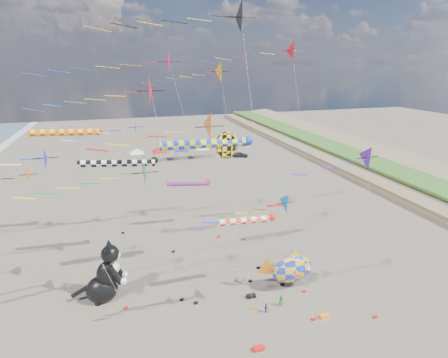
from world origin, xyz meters
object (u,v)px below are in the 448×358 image
cat_inflatable (103,271)px  parked_car (240,155)px  child_green (281,301)px  person_adult (236,278)px  child_blue (266,308)px  fish_inflatable (291,269)px

cat_inflatable → parked_car: cat_inflatable is taller
cat_inflatable → child_green: (15.58, -5.83, -2.47)m
person_adult → parked_car: (17.24, 48.03, -0.28)m
person_adult → child_blue: (1.26, -4.58, -0.44)m
child_green → child_blue: 1.76m
person_adult → parked_car: bearing=67.2°
child_blue → parked_car: size_ratio=0.26×
person_adult → parked_car: size_ratio=0.50×
fish_inflatable → child_green: 3.45m
cat_inflatable → child_green: size_ratio=5.46×
parked_car → fish_inflatable: bearing=-175.7°
person_adult → child_green: person_adult is taller
person_adult → child_green: (2.98, -4.20, -0.35)m
fish_inflatable → parked_car: size_ratio=1.59×
person_adult → child_green: size_ratio=1.63×
child_green → parked_car: 54.15m
cat_inflatable → person_adult: cat_inflatable is taller
child_green → parked_car: size_ratio=0.30×
fish_inflatable → person_adult: size_ratio=3.21×
person_adult → child_green: 5.16m
cat_inflatable → child_blue: size_ratio=6.50×
cat_inflatable → person_adult: size_ratio=3.34×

